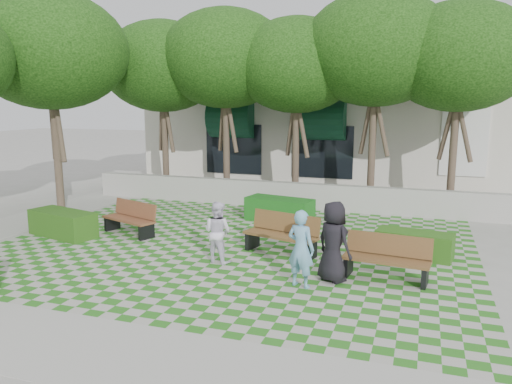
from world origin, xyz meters
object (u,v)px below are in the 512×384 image
(bench_mid, at_px, (282,235))
(bench_west, at_px, (131,219))
(hedge_east, at_px, (414,244))
(hedge_west, at_px, (63,224))
(person_blue, at_px, (301,249))
(hedge_midright, at_px, (279,210))
(bench_east, at_px, (387,259))
(person_dark, at_px, (333,242))
(person_white, at_px, (218,232))

(bench_mid, distance_m, bench_west, 4.57)
(bench_west, distance_m, hedge_east, 7.68)
(hedge_west, relative_size, person_blue, 1.27)
(hedge_midright, relative_size, hedge_west, 1.03)
(bench_east, height_order, person_blue, person_blue)
(hedge_east, relative_size, person_blue, 1.11)
(person_blue, bearing_deg, person_dark, -120.93)
(hedge_midright, bearing_deg, person_white, -93.41)
(bench_east, relative_size, hedge_west, 0.91)
(bench_west, xyz_separation_m, person_dark, (6.09, -1.89, 0.41))
(bench_mid, bearing_deg, bench_east, -6.95)
(hedge_midright, distance_m, person_dark, 5.37)
(bench_east, height_order, bench_mid, bench_mid)
(bench_mid, height_order, bench_west, bench_mid)
(hedge_east, bearing_deg, bench_mid, -166.39)
(hedge_east, bearing_deg, person_dark, -124.65)
(bench_east, xyz_separation_m, bench_west, (-7.15, 1.42, -0.01))
(person_white, bearing_deg, hedge_west, 4.61)
(bench_east, relative_size, person_dark, 1.08)
(hedge_east, distance_m, person_white, 4.76)
(person_white, bearing_deg, hedge_east, -144.13)
(bench_east, height_order, hedge_west, bench_east)
(person_blue, bearing_deg, bench_west, -7.62)
(person_white, bearing_deg, hedge_midright, -80.89)
(bench_west, relative_size, person_white, 1.28)
(hedge_midright, height_order, hedge_west, hedge_midright)
(bench_east, bearing_deg, hedge_midright, 136.62)
(hedge_west, height_order, person_white, person_white)
(hedge_west, height_order, person_blue, person_blue)
(bench_east, relative_size, person_blue, 1.15)
(bench_mid, distance_m, hedge_west, 6.24)
(bench_east, relative_size, person_white, 1.28)
(hedge_east, relative_size, person_dark, 1.04)
(hedge_west, bearing_deg, bench_west, 25.40)
(bench_mid, xyz_separation_m, person_dark, (1.54, -1.52, 0.38))
(hedge_midright, height_order, person_white, person_white)
(bench_east, distance_m, person_dark, 1.22)
(bench_west, xyz_separation_m, hedge_midright, (3.57, 2.83, -0.08))
(bench_east, relative_size, hedge_east, 1.04)
(hedge_west, xyz_separation_m, person_white, (4.98, -0.69, 0.37))
(hedge_west, relative_size, person_dark, 1.19)
(bench_mid, bearing_deg, person_blue, -49.33)
(bench_west, xyz_separation_m, person_blue, (5.53, -2.41, 0.36))
(bench_mid, relative_size, hedge_east, 1.11)
(bench_east, bearing_deg, bench_mid, 164.28)
(bench_mid, relative_size, hedge_west, 0.97)
(bench_mid, relative_size, person_dark, 1.16)
(hedge_west, bearing_deg, person_blue, -12.67)
(bench_east, relative_size, hedge_midright, 0.88)
(bench_east, xyz_separation_m, person_dark, (-1.06, -0.46, 0.40))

